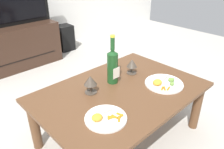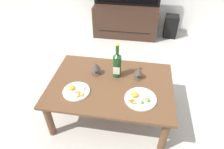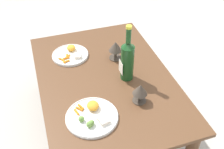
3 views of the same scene
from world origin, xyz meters
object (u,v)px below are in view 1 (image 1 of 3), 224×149
floor_speaker (65,38)px  wine_bottle (113,65)px  dining_table (121,98)px  goblet_left (90,81)px  tv_screen (4,2)px  dinner_plate_right (164,83)px  tv_stand (14,47)px  goblet_right (132,64)px  dinner_plate_left (105,118)px

floor_speaker → wine_bottle: 1.98m
dining_table → goblet_left: bearing=143.8°
goblet_left → tv_screen: bearing=85.9°
dinner_plate_right → tv_stand: bearing=99.5°
goblet_right → dinner_plate_left: 0.63m
dining_table → goblet_right: bearing=26.6°
wine_bottle → dinner_plate_right: 0.41m
tv_stand → wine_bottle: (0.09, -1.76, 0.31)m
dining_table → goblet_left: goblet_left is taller
dining_table → tv_screen: tv_screen is taller
tv_stand → goblet_left: size_ratio=8.22×
floor_speaker → dinner_plate_right: bearing=-99.9°
tv_screen → dining_table: bearing=-88.5°
tv_screen → dinner_plate_left: bearing=-97.0°
tv_stand → dinner_plate_left: size_ratio=4.32×
tv_stand → dinner_plate_left: bearing=-97.0°
tv_stand → dinner_plate_left: 2.08m
dining_table → floor_speaker: 2.09m
goblet_left → dinner_plate_left: (-0.12, -0.29, -0.08)m
goblet_left → wine_bottle: bearing=0.6°
tv_stand → floor_speaker: bearing=3.2°
tv_stand → dinner_plate_right: tv_stand is taller
tv_stand → dinner_plate_right: bearing=-80.5°
tv_screen → wine_bottle: tv_screen is taller
dinner_plate_left → goblet_left: bearing=66.9°
dinner_plate_left → dining_table: bearing=28.6°
dinner_plate_right → tv_screen: bearing=99.5°
goblet_left → dinner_plate_left: goblet_left is taller
wine_bottle → goblet_right: 0.22m
dining_table → dinner_plate_right: size_ratio=4.16×
floor_speaker → dinner_plate_left: dinner_plate_left is taller
floor_speaker → dinner_plate_left: size_ratio=1.51×
tv_screen → tv_stand: bearing=90.0°
goblet_left → dining_table: bearing=-36.2°
floor_speaker → goblet_left: goblet_left is taller
tv_screen → goblet_left: (-0.13, -1.76, -0.30)m
tv_screen → goblet_left: bearing=-94.1°
tv_stand → dining_table: bearing=-88.6°
tv_screen → goblet_right: size_ratio=8.79×
dining_table → wine_bottle: bearing=72.7°
dinner_plate_left → dinner_plate_right: size_ratio=0.88×
goblet_right → dinner_plate_right: (0.04, -0.29, -0.07)m
floor_speaker → wine_bottle: (-0.71, -1.81, 0.39)m
tv_screen → goblet_left: size_ratio=8.25×
floor_speaker → goblet_right: goblet_right is taller
tv_stand → dinner_plate_left: tv_stand is taller
tv_stand → goblet_right: 1.81m
tv_screen → dinner_plate_left: size_ratio=4.33×
tv_stand → floor_speaker: size_ratio=2.85×
dinner_plate_right → floor_speaker: bearing=77.8°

